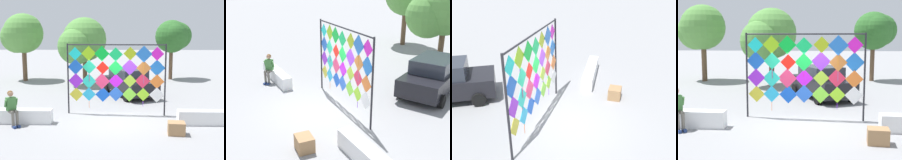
# 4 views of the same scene
# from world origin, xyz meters

# --- Properties ---
(ground) EXTENTS (120.00, 120.00, 0.00)m
(ground) POSITION_xyz_m (0.00, 0.00, 0.00)
(ground) COLOR gray
(plaza_ledge_right) EXTENTS (3.24, 0.47, 0.58)m
(plaza_ledge_right) POSITION_xyz_m (4.18, -0.36, 0.29)
(plaza_ledge_right) COLOR white
(plaza_ledge_right) RESTS_ON ground
(kite_display_rack) EXTENTS (4.42, 0.35, 3.21)m
(kite_display_rack) POSITION_xyz_m (0.04, 1.04, 1.93)
(kite_display_rack) COLOR #232328
(kite_display_rack) RESTS_ON ground
(cardboard_box_large) EXTENTS (0.65, 0.55, 0.46)m
(cardboard_box_large) POSITION_xyz_m (2.28, -1.57, 0.23)
(cardboard_box_large) COLOR #9E754C
(cardboard_box_large) RESTS_ON ground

